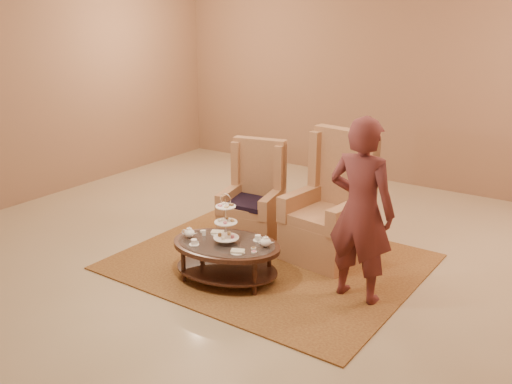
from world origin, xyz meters
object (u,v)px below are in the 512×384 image
Objects in this scene: tea_table at (226,250)px; armchair_left at (254,206)px; person at (361,211)px; armchair_right at (332,216)px.

tea_table is 1.18m from armchair_left.
person is at bearing -34.62° from armchair_left.
tea_table is 1.43m from person.
person is (0.65, -0.72, 0.42)m from armchair_right.
armchair_left is at bearing -170.63° from armchair_right.
armchair_left is 1.87m from person.
armchair_left is 0.84× the size of armchair_right.
tea_table is 0.89× the size of armchair_right.
person is at bearing 5.59° from tea_table.
person reaches higher than armchair_right.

